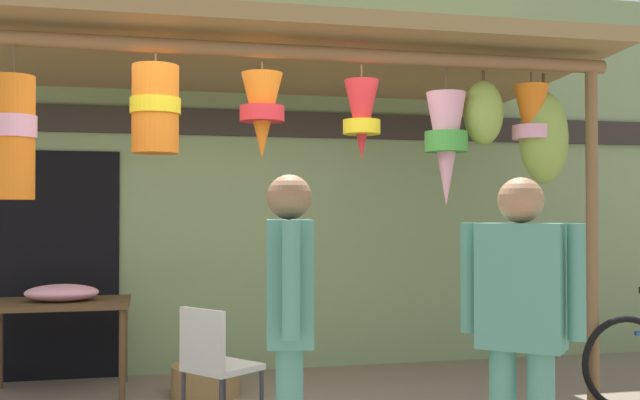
# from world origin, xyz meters

# --- Properties ---
(shop_facade) EXTENTS (11.89, 0.29, 3.69)m
(shop_facade) POSITION_xyz_m (-0.01, 2.22, 1.84)
(shop_facade) COLOR #7A9360
(shop_facade) RESTS_ON ground_plane
(market_stall_canopy) EXTENTS (4.92, 2.64, 2.82)m
(market_stall_canopy) POSITION_xyz_m (0.47, 1.05, 2.49)
(market_stall_canopy) COLOR brown
(market_stall_canopy) RESTS_ON ground_plane
(display_table) EXTENTS (1.10, 0.76, 0.75)m
(display_table) POSITION_xyz_m (-1.36, 1.52, 0.66)
(display_table) COLOR brown
(display_table) RESTS_ON ground_plane
(flower_heap_on_table) EXTENTS (0.57, 0.40, 0.14)m
(flower_heap_on_table) POSITION_xyz_m (-1.33, 1.49, 0.81)
(flower_heap_on_table) COLOR pink
(flower_heap_on_table) RESTS_ON display_table
(folding_chair) EXTENTS (0.56, 0.56, 0.84)m
(folding_chair) POSITION_xyz_m (-0.25, 0.07, 0.50)
(folding_chair) COLOR beige
(folding_chair) RESTS_ON ground_plane
(wicker_basket_by_table) EXTENTS (0.55, 0.55, 0.24)m
(wicker_basket_by_table) POSITION_xyz_m (-0.21, 1.21, 0.12)
(wicker_basket_by_table) COLOR olive
(wicker_basket_by_table) RESTS_ON ground_plane
(vendor_in_orange) EXTENTS (0.47, 0.43, 1.62)m
(vendor_in_orange) POSITION_xyz_m (1.07, -1.55, 0.96)
(vendor_in_orange) COLOR #4C8E7A
(vendor_in_orange) RESTS_ON ground_plane
(shopper_by_bananas) EXTENTS (0.28, 0.59, 1.64)m
(shopper_by_bananas) POSITION_xyz_m (0.01, -1.20, 0.97)
(shopper_by_bananas) COLOR #4C8E7A
(shopper_by_bananas) RESTS_ON ground_plane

